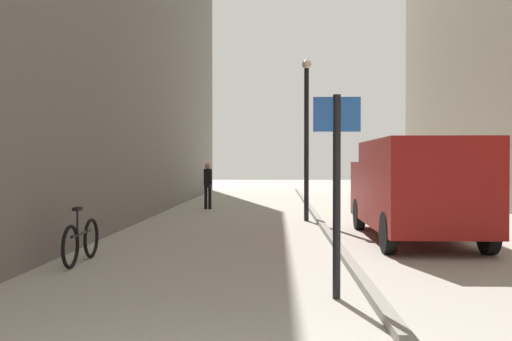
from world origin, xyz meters
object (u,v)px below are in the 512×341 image
(bicycle_leaning, at_px, (81,241))
(street_sign_post, at_px, (337,178))
(pedestrian_main_foreground, at_px, (208,182))
(delivery_van, at_px, (414,186))
(lamp_post, at_px, (306,129))

(bicycle_leaning, bearing_deg, street_sign_post, -30.37)
(street_sign_post, relative_size, bicycle_leaning, 1.47)
(pedestrian_main_foreground, distance_m, delivery_van, 9.88)
(delivery_van, relative_size, lamp_post, 1.16)
(street_sign_post, relative_size, lamp_post, 0.55)
(bicycle_leaning, bearing_deg, pedestrian_main_foreground, 85.55)
(delivery_van, bearing_deg, bicycle_leaning, -154.09)
(lamp_post, bearing_deg, pedestrian_main_foreground, 129.98)
(pedestrian_main_foreground, relative_size, bicycle_leaning, 0.96)
(lamp_post, height_order, bicycle_leaning, lamp_post)
(delivery_van, xyz_separation_m, street_sign_post, (-2.30, -5.49, 0.34))
(pedestrian_main_foreground, xyz_separation_m, street_sign_post, (3.31, -13.63, 0.56))
(pedestrian_main_foreground, height_order, street_sign_post, street_sign_post)
(delivery_van, height_order, bicycle_leaning, delivery_van)
(street_sign_post, height_order, lamp_post, lamp_post)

